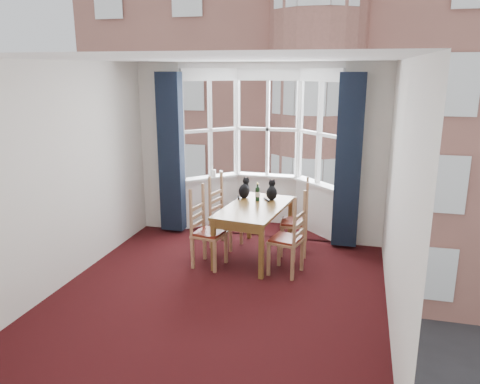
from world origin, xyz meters
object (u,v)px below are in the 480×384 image
(dining_table, at_px, (255,212))
(candle_tall, at_px, (214,173))
(chair_right_near, at_px, (292,241))
(cat_left, at_px, (244,190))
(chair_left_far, at_px, (221,216))
(candle_short, at_px, (221,174))
(wine_bottle, at_px, (257,193))
(chair_left_near, at_px, (203,233))
(cat_right, at_px, (272,192))
(chair_right_far, at_px, (300,223))

(dining_table, height_order, candle_tall, candle_tall)
(chair_right_near, bearing_deg, cat_left, 134.14)
(chair_left_far, height_order, cat_left, cat_left)
(chair_left_far, xyz_separation_m, candle_short, (-0.29, 0.98, 0.45))
(candle_short, bearing_deg, wine_bottle, -48.52)
(chair_left_near, relative_size, cat_right, 2.91)
(wine_bottle, bearing_deg, cat_right, 28.72)
(cat_left, relative_size, candle_tall, 2.65)
(chair_right_far, bearing_deg, wine_bottle, 177.83)
(chair_left_far, xyz_separation_m, cat_left, (0.34, 0.12, 0.42))
(cat_left, bearing_deg, chair_right_far, -9.22)
(chair_right_far, bearing_deg, chair_left_far, 178.85)
(cat_right, bearing_deg, cat_left, 178.47)
(chair_left_far, relative_size, cat_left, 2.81)
(chair_left_near, height_order, candle_tall, candle_tall)
(dining_table, height_order, chair_right_far, chair_right_far)
(chair_left_near, height_order, chair_right_far, same)
(cat_right, relative_size, wine_bottle, 1.16)
(chair_left_near, bearing_deg, candle_short, 98.70)
(dining_table, xyz_separation_m, candle_tall, (-1.01, 1.26, 0.25))
(dining_table, xyz_separation_m, chair_left_near, (-0.63, -0.48, -0.21))
(chair_left_near, xyz_separation_m, wine_bottle, (0.60, 0.79, 0.42))
(cat_right, height_order, wine_bottle, cat_right)
(dining_table, xyz_separation_m, cat_right, (0.17, 0.41, 0.21))
(chair_right_far, xyz_separation_m, cat_left, (-0.89, 0.14, 0.42))
(dining_table, bearing_deg, candle_tall, 128.90)
(candle_tall, bearing_deg, cat_right, -35.49)
(chair_right_far, height_order, candle_short, candle_short)
(chair_right_near, relative_size, candle_short, 8.55)
(chair_right_far, distance_m, candle_tall, 1.96)
(cat_left, bearing_deg, candle_tall, 132.17)
(chair_right_near, height_order, cat_left, cat_left)
(chair_left_far, bearing_deg, dining_table, -26.81)
(candle_tall, xyz_separation_m, candle_short, (0.12, 0.03, -0.01))
(chair_right_near, xyz_separation_m, candle_short, (-1.52, 1.77, 0.45))
(dining_table, bearing_deg, wine_bottle, 95.57)
(chair_left_near, height_order, candle_short, candle_short)
(cat_right, distance_m, wine_bottle, 0.22)
(cat_right, distance_m, candle_short, 1.38)
(chair_right_far, distance_m, cat_left, 1.00)
(dining_table, relative_size, chair_left_near, 1.70)
(chair_left_near, height_order, cat_right, cat_right)
(chair_left_far, xyz_separation_m, chair_right_far, (1.23, -0.02, 0.00))
(chair_left_near, bearing_deg, chair_right_far, 31.33)
(chair_left_far, distance_m, wine_bottle, 0.71)
(candle_short, bearing_deg, cat_left, -53.57)
(chair_left_far, height_order, candle_tall, candle_tall)
(chair_right_near, bearing_deg, chair_left_near, 179.69)
(cat_right, height_order, candle_tall, cat_right)
(chair_right_near, xyz_separation_m, wine_bottle, (-0.66, 0.80, 0.42))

